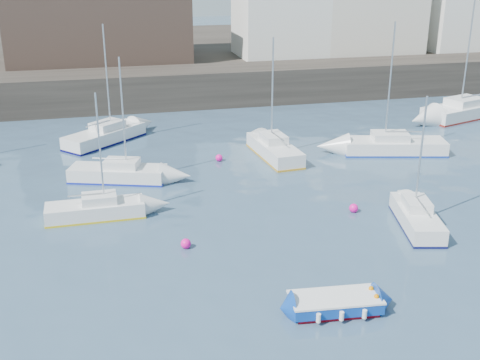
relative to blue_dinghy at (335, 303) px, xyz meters
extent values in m
plane|color=#2D4760|center=(-1.12, -1.89, -0.35)|extent=(220.00, 220.00, 0.00)
cube|color=#28231E|center=(-1.12, 33.11, 1.15)|extent=(90.00, 5.00, 3.00)
cube|color=#28231E|center=(-1.12, 51.11, 1.05)|extent=(90.00, 32.00, 2.80)
cube|color=beige|center=(18.88, 40.11, 6.95)|extent=(10.00, 8.00, 9.00)
cube|color=white|center=(29.88, 39.61, 6.20)|extent=(9.00, 7.00, 7.50)
cube|color=white|center=(9.88, 39.61, 5.70)|extent=(8.00, 7.00, 6.50)
cube|color=#3D2D26|center=(-7.12, 41.11, 5.95)|extent=(16.00, 10.00, 7.00)
cube|color=maroon|center=(0.00, 0.00, -0.28)|extent=(3.08, 1.48, 0.15)
cube|color=#0C3A9A|center=(0.00, 0.00, 0.00)|extent=(3.36, 1.67, 0.41)
cube|color=white|center=(0.00, 0.00, 0.24)|extent=(3.43, 1.71, 0.07)
cube|color=white|center=(0.00, 0.00, 0.07)|extent=(2.67, 1.20, 0.37)
cube|color=tan|center=(0.00, 0.00, 0.16)|extent=(0.32, 0.99, 0.06)
cylinder|color=white|center=(-0.76, 0.87, -0.03)|extent=(0.17, 0.17, 0.32)
cylinder|color=white|center=(-0.90, -0.72, -0.03)|extent=(0.17, 0.17, 0.32)
cylinder|color=white|center=(0.07, 0.79, -0.03)|extent=(0.17, 0.17, 0.32)
cylinder|color=white|center=(-0.07, -0.79, -0.03)|extent=(0.17, 0.17, 0.32)
cylinder|color=white|center=(0.90, 0.72, -0.03)|extent=(0.17, 0.17, 0.32)
cylinder|color=white|center=(0.76, -0.87, -0.03)|extent=(0.17, 0.17, 0.32)
cube|color=white|center=(-8.33, 10.54, 0.04)|extent=(4.76, 1.58, 0.77)
cube|color=gold|center=(-8.33, 10.54, -0.30)|extent=(4.80, 1.60, 0.10)
cube|color=white|center=(-8.09, 10.54, 0.64)|extent=(1.67, 1.16, 0.43)
cylinder|color=silver|center=(-7.85, 10.54, 3.15)|extent=(0.09, 0.09, 5.44)
cube|color=white|center=(-7.00, 15.53, 0.06)|extent=(5.69, 3.37, 0.81)
cube|color=#1626A6|center=(-7.00, 15.53, -0.30)|extent=(5.75, 3.41, 0.11)
cube|color=white|center=(-6.75, 15.45, 0.69)|extent=(2.21, 1.84, 0.45)
cylinder|color=silver|center=(-6.49, 15.36, 3.58)|extent=(0.09, 0.09, 6.23)
cube|color=white|center=(6.52, 5.91, 0.07)|extent=(2.54, 4.89, 0.84)
cube|color=#111344|center=(6.52, 5.91, -0.30)|extent=(2.57, 4.94, 0.11)
cube|color=white|center=(6.57, 6.14, 0.72)|extent=(1.47, 1.85, 0.47)
cylinder|color=silver|center=(6.62, 6.37, 3.18)|extent=(0.09, 0.09, 5.38)
cube|color=white|center=(10.73, 16.47, 0.10)|extent=(6.79, 3.55, 0.90)
cube|color=#18389D|center=(10.73, 16.47, -0.29)|extent=(6.85, 3.58, 0.12)
cube|color=white|center=(10.42, 16.55, 0.80)|extent=(2.57, 2.05, 0.50)
cylinder|color=silver|center=(10.10, 16.63, 4.27)|extent=(0.10, 0.10, 7.45)
cube|color=white|center=(2.93, 17.53, 0.11)|extent=(2.30, 5.81, 0.93)
cube|color=gold|center=(2.93, 17.53, -0.29)|extent=(2.32, 5.87, 0.12)
cube|color=white|center=(2.90, 17.81, 0.83)|extent=(1.53, 2.10, 0.52)
cylinder|color=silver|center=(2.88, 18.09, 3.84)|extent=(0.10, 0.10, 6.52)
cube|color=white|center=(20.65, 23.63, 0.16)|extent=(8.34, 4.95, 1.02)
cube|color=maroon|center=(20.65, 23.63, -0.28)|extent=(8.42, 5.00, 0.14)
cube|color=white|center=(20.27, 23.50, 0.95)|extent=(3.24, 2.69, 0.57)
cylinder|color=silver|center=(19.90, 23.37, 5.24)|extent=(0.11, 0.11, 9.13)
cube|color=white|center=(-7.51, 23.24, 0.10)|extent=(5.83, 5.51, 0.91)
cube|color=#0A0846|center=(-7.51, 23.24, -0.29)|extent=(5.89, 5.56, 0.12)
cube|color=white|center=(-7.29, 23.44, 0.81)|extent=(2.56, 2.51, 0.51)
cylinder|color=silver|center=(-7.06, 23.64, 4.06)|extent=(0.10, 0.10, 6.99)
sphere|color=#FF0E93|center=(-4.50, 6.26, -0.35)|extent=(0.46, 0.46, 0.46)
sphere|color=#FF0E93|center=(4.31, 8.21, -0.35)|extent=(0.46, 0.46, 0.46)
sphere|color=#FF0E93|center=(-0.68, 17.56, -0.35)|extent=(0.45, 0.45, 0.45)
camera|label=1|loc=(-7.73, -17.43, 11.86)|focal=45.00mm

